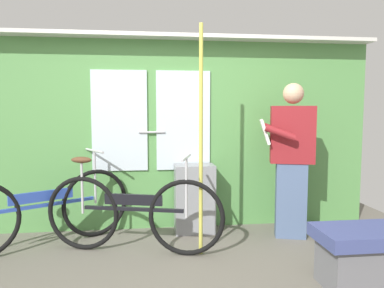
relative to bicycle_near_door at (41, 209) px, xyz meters
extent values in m
cube|color=#666056|center=(1.27, -0.84, -0.40)|extent=(5.61, 4.31, 0.04)
cube|color=#56934C|center=(1.27, 0.51, 0.67)|extent=(4.61, 0.08, 2.10)
cube|color=silver|center=(0.72, 0.46, 0.84)|extent=(0.60, 0.02, 1.10)
cube|color=silver|center=(1.42, 0.46, 0.84)|extent=(0.60, 0.02, 1.10)
cylinder|color=#B2B2B7|center=(1.07, 0.44, 0.71)|extent=(0.28, 0.02, 0.02)
cube|color=silver|center=(1.27, 0.41, 1.74)|extent=(4.61, 0.28, 0.04)
torus|color=black|center=(0.47, 0.28, -0.02)|extent=(0.64, 0.40, 0.71)
cube|color=#2D4CB2|center=(0.01, 0.00, 0.04)|extent=(0.90, 0.55, 0.03)
cube|color=#2D4CB2|center=(0.01, 0.00, 0.13)|extent=(0.53, 0.33, 0.10)
cylinder|color=#B7B7BC|center=(0.47, 0.28, 0.25)|extent=(0.02, 0.02, 0.56)
cylinder|color=#B7B7BC|center=(0.47, 0.28, 0.53)|extent=(0.24, 0.39, 0.02)
torus|color=black|center=(1.37, -0.35, -0.03)|extent=(0.70, 0.23, 0.71)
torus|color=black|center=(0.41, -0.09, -0.03)|extent=(0.70, 0.23, 0.71)
cube|color=black|center=(0.89, -0.22, 0.03)|extent=(0.92, 0.28, 0.03)
cube|color=black|center=(0.89, -0.22, 0.12)|extent=(0.54, 0.17, 0.10)
cylinder|color=#B7B7BC|center=(0.41, -0.09, 0.23)|extent=(0.02, 0.02, 0.51)
ellipsoid|color=brown|center=(0.41, -0.09, 0.49)|extent=(0.22, 0.14, 0.06)
cylinder|color=#B7B7BC|center=(1.37, -0.35, 0.25)|extent=(0.02, 0.02, 0.55)
cylinder|color=#B7B7BC|center=(1.37, -0.35, 0.53)|extent=(0.14, 0.43, 0.02)
cube|color=slate|center=(2.51, 0.01, 0.01)|extent=(0.35, 0.26, 0.79)
cube|color=maroon|center=(2.51, 0.01, 0.70)|extent=(0.48, 0.31, 0.59)
sphere|color=tan|center=(2.51, 0.01, 1.12)|extent=(0.21, 0.21, 0.21)
cube|color=silver|center=(2.24, 0.09, 0.73)|extent=(0.20, 0.36, 0.26)
cylinder|color=maroon|center=(2.33, -0.14, 0.73)|extent=(0.31, 0.15, 0.17)
cylinder|color=maroon|center=(2.43, 0.24, 0.73)|extent=(0.31, 0.15, 0.17)
cube|color=gray|center=(1.53, 0.29, -0.01)|extent=(0.43, 0.28, 0.74)
cylinder|color=#C6C14C|center=(1.51, -0.33, 0.67)|extent=(0.04, 0.04, 2.10)
cube|color=#3D477F|center=(2.63, -1.11, 0.02)|extent=(0.70, 0.44, 0.10)
cube|color=slate|center=(2.63, -1.11, -0.21)|extent=(0.60, 0.36, 0.35)
camera|label=1|loc=(1.03, -3.58, 0.95)|focal=34.06mm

